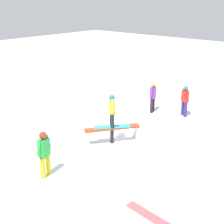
{
  "coord_description": "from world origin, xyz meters",
  "views": [
    {
      "loc": [
        8.06,
        7.07,
        5.24
      ],
      "look_at": [
        0.0,
        0.0,
        1.25
      ],
      "focal_mm": 50.0,
      "sensor_mm": 36.0,
      "label": 1
    }
  ],
  "objects_px": {
    "bystander_purple": "(153,96)",
    "bystander_green": "(44,152)",
    "rail_feature": "(112,130)",
    "bystander_red": "(185,99)",
    "main_rider_on_rail": "(112,112)",
    "loose_snowboard_coral": "(148,215)"
  },
  "relations": [
    {
      "from": "main_rider_on_rail",
      "to": "loose_snowboard_coral",
      "type": "bearing_deg",
      "value": 94.28
    },
    {
      "from": "rail_feature",
      "to": "bystander_red",
      "type": "xyz_separation_m",
      "value": [
        -4.36,
        0.63,
        0.27
      ]
    },
    {
      "from": "main_rider_on_rail",
      "to": "bystander_green",
      "type": "xyz_separation_m",
      "value": [
        3.1,
        -0.01,
        -0.43
      ]
    },
    {
      "from": "bystander_green",
      "to": "loose_snowboard_coral",
      "type": "distance_m",
      "value": 3.59
    },
    {
      "from": "bystander_purple",
      "to": "loose_snowboard_coral",
      "type": "height_order",
      "value": "bystander_purple"
    },
    {
      "from": "rail_feature",
      "to": "loose_snowboard_coral",
      "type": "height_order",
      "value": "rail_feature"
    },
    {
      "from": "bystander_purple",
      "to": "loose_snowboard_coral",
      "type": "distance_m",
      "value": 7.69
    },
    {
      "from": "bystander_green",
      "to": "bystander_red",
      "type": "bearing_deg",
      "value": -21.71
    },
    {
      "from": "bystander_red",
      "to": "bystander_green",
      "type": "distance_m",
      "value": 7.48
    },
    {
      "from": "rail_feature",
      "to": "bystander_purple",
      "type": "bearing_deg",
      "value": -135.05
    },
    {
      "from": "rail_feature",
      "to": "bystander_red",
      "type": "distance_m",
      "value": 4.41
    },
    {
      "from": "rail_feature",
      "to": "bystander_purple",
      "type": "height_order",
      "value": "bystander_purple"
    },
    {
      "from": "rail_feature",
      "to": "bystander_red",
      "type": "relative_size",
      "value": 1.31
    },
    {
      "from": "rail_feature",
      "to": "bystander_green",
      "type": "relative_size",
      "value": 1.28
    },
    {
      "from": "bystander_purple",
      "to": "loose_snowboard_coral",
      "type": "relative_size",
      "value": 1.13
    },
    {
      "from": "bystander_red",
      "to": "bystander_green",
      "type": "height_order",
      "value": "bystander_green"
    },
    {
      "from": "rail_feature",
      "to": "loose_snowboard_coral",
      "type": "xyz_separation_m",
      "value": [
        2.55,
        3.45,
        -0.54
      ]
    },
    {
      "from": "rail_feature",
      "to": "main_rider_on_rail",
      "type": "relative_size",
      "value": 1.51
    },
    {
      "from": "bystander_purple",
      "to": "bystander_green",
      "type": "height_order",
      "value": "bystander_green"
    },
    {
      "from": "rail_feature",
      "to": "bystander_red",
      "type": "bearing_deg",
      "value": -154.71
    },
    {
      "from": "bystander_green",
      "to": "loose_snowboard_coral",
      "type": "relative_size",
      "value": 1.15
    },
    {
      "from": "bystander_red",
      "to": "bystander_green",
      "type": "relative_size",
      "value": 0.98
    }
  ]
}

